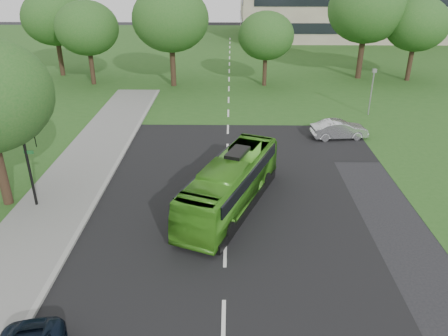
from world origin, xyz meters
name	(u,v)px	position (x,y,z in m)	size (l,w,h in m)	color
ground	(226,229)	(0.00, 0.00, 0.00)	(160.00, 160.00, 0.00)	black
street_surfaces	(225,97)	(-0.38, 22.75, 0.03)	(120.00, 120.00, 0.15)	black
tree_park_a	(87,28)	(-14.44, 27.69, 5.75)	(6.37, 6.37, 8.47)	black
tree_park_b	(171,19)	(-5.81, 27.17, 6.72)	(7.60, 7.60, 9.97)	black
tree_park_c	(266,36)	(3.72, 27.42, 5.09)	(5.65, 5.65, 7.50)	black
tree_park_d	(367,10)	(14.47, 30.82, 7.25)	(8.10, 8.10, 10.71)	black
tree_park_e	(417,24)	(19.61, 29.83, 5.94)	(6.56, 6.56, 8.74)	black
tree_park_f	(54,18)	(-19.14, 31.63, 6.29)	(6.93, 6.93, 9.25)	black
bus	(231,184)	(0.23, 2.24, 1.33)	(2.23, 9.54, 2.66)	#459922
sedan	(339,129)	(8.22, 12.35, 0.67)	(1.42, 4.08, 1.35)	silver
traffic_light	(30,157)	(-9.98, 2.00, 2.91)	(0.79, 0.21, 4.96)	black
camera_pole	(372,86)	(11.95, 17.77, 2.53)	(0.35, 0.31, 3.93)	gray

